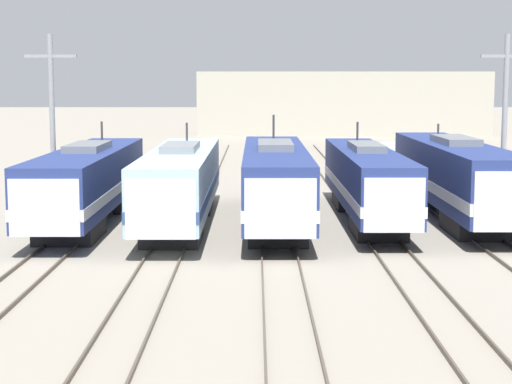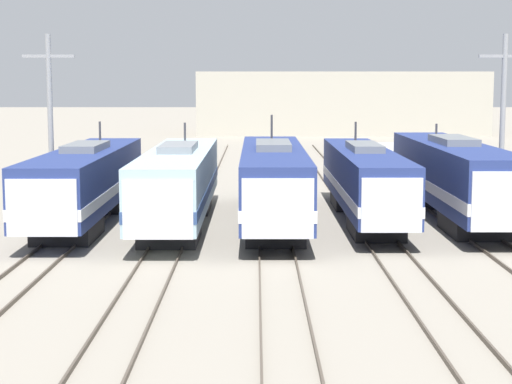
{
  "view_description": "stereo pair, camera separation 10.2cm",
  "coord_description": "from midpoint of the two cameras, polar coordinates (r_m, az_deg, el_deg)",
  "views": [
    {
      "loc": [
        -0.96,
        -34.16,
        7.11
      ],
      "look_at": [
        -0.91,
        1.66,
        2.45
      ],
      "focal_mm": 60.0,
      "sensor_mm": 36.0,
      "label": 1
    },
    {
      "loc": [
        -0.85,
        -34.16,
        7.11
      ],
      "look_at": [
        -0.91,
        1.66,
        2.45
      ],
      "focal_mm": 60.0,
      "sensor_mm": 36.0,
      "label": 2
    }
  ],
  "objects": [
    {
      "name": "locomotive_far_left",
      "position": [
        43.29,
        -11.19,
        0.6
      ],
      "size": [
        3.12,
        18.22,
        4.92
      ],
      "color": "black",
      "rests_on": "ground_plane"
    },
    {
      "name": "catenary_tower_right",
      "position": [
        46.85,
        16.27,
        4.63
      ],
      "size": [
        2.71,
        0.28,
        9.53
      ],
      "color": "gray",
      "rests_on": "ground_plane"
    },
    {
      "name": "locomotive_center",
      "position": [
        42.2,
        1.32,
        0.63
      ],
      "size": [
        3.12,
        18.87,
        5.28
      ],
      "color": "black",
      "rests_on": "ground_plane"
    },
    {
      "name": "locomotive_center_right",
      "position": [
        43.61,
        7.45,
        0.69
      ],
      "size": [
        2.75,
        18.2,
        4.86
      ],
      "color": "black",
      "rests_on": "ground_plane"
    },
    {
      "name": "depot_building",
      "position": [
        117.45,
        5.68,
        5.94
      ],
      "size": [
        38.05,
        14.19,
        8.3
      ],
      "color": "#B2AD9E",
      "rests_on": "ground_plane"
    },
    {
      "name": "rail_pair_far_right",
      "position": [
        36.35,
        16.55,
        -4.05
      ],
      "size": [
        1.5,
        120.0,
        0.15
      ],
      "color": "#4C4238",
      "rests_on": "ground_plane"
    },
    {
      "name": "ground_plane",
      "position": [
        34.9,
        1.58,
        -4.34
      ],
      "size": [
        400.0,
        400.0,
        0.0
      ],
      "primitive_type": "plane",
      "color": "gray"
    },
    {
      "name": "rail_pair_center",
      "position": [
        34.88,
        1.58,
        -4.22
      ],
      "size": [
        1.51,
        120.0,
        0.15
      ],
      "color": "#4C4238",
      "rests_on": "ground_plane"
    },
    {
      "name": "locomotive_center_left",
      "position": [
        41.98,
        -5.08,
        0.52
      ],
      "size": [
        3.04,
        18.26,
        4.88
      ],
      "color": "#232326",
      "rests_on": "ground_plane"
    },
    {
      "name": "rail_pair_center_left",
      "position": [
        35.08,
        -6.12,
        -4.19
      ],
      "size": [
        1.51,
        120.0,
        0.15
      ],
      "color": "#4C4238",
      "rests_on": "ground_plane"
    },
    {
      "name": "rail_pair_far_left",
      "position": [
        35.89,
        -13.59,
        -4.1
      ],
      "size": [
        1.5,
        120.0,
        0.15
      ],
      "color": "#4C4238",
      "rests_on": "ground_plane"
    },
    {
      "name": "locomotive_far_right",
      "position": [
        45.14,
        13.24,
        0.96
      ],
      "size": [
        3.1,
        19.29,
        4.71
      ],
      "color": "black",
      "rests_on": "ground_plane"
    },
    {
      "name": "catenary_tower_left",
      "position": [
        46.27,
        -13.4,
        4.69
      ],
      "size": [
        2.71,
        0.28,
        9.53
      ],
      "color": "gray",
      "rests_on": "ground_plane"
    },
    {
      "name": "rail_pair_center_right",
      "position": [
        35.32,
        9.22,
        -4.17
      ],
      "size": [
        1.51,
        120.0,
        0.15
      ],
      "color": "#4C4238",
      "rests_on": "ground_plane"
    }
  ]
}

